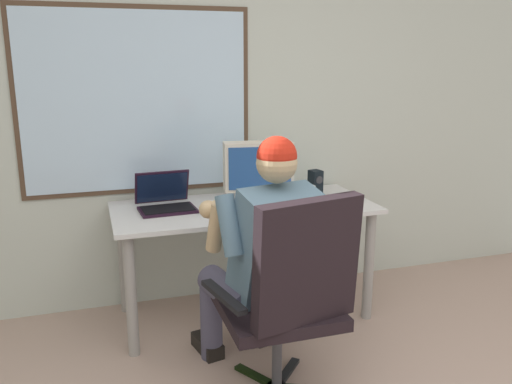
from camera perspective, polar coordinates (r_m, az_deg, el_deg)
name	(u,v)px	position (r m, az deg, el deg)	size (l,w,h in m)	color
wall_rear	(192,95)	(3.54, -6.85, 10.16)	(5.52, 0.08, 2.76)	#B8C2B7
desk	(244,223)	(3.33, -1.27, -3.30)	(1.60, 0.71, 0.73)	gray
office_chair	(292,291)	(2.49, 3.80, -10.44)	(0.69, 0.61, 1.04)	black
person_seated	(264,255)	(2.67, 0.82, -6.69)	(0.60, 0.82, 1.27)	#444257
crt_monitor	(258,168)	(3.28, 0.25, 2.59)	(0.43, 0.22, 0.39)	beige
laptop	(165,199)	(3.27, -9.65, -0.74)	(0.35, 0.32, 0.22)	black
wine_glass	(308,192)	(3.22, 5.58, -0.01)	(0.09, 0.09, 0.14)	silver
desk_speaker	(315,182)	(3.59, 6.34, 1.06)	(0.09, 0.10, 0.16)	black
cd_case	(338,203)	(3.37, 8.67, -1.19)	(0.16, 0.15, 0.01)	#262B24
coffee_mug	(212,209)	(3.08, -4.66, -1.81)	(0.07, 0.07, 0.08)	silver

